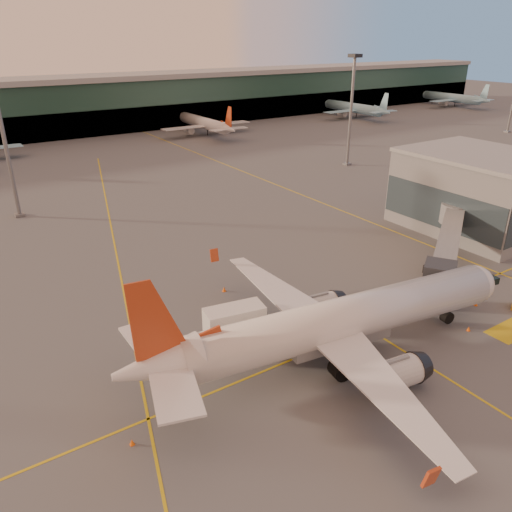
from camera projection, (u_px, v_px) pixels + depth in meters
ground at (367, 367)px, 48.76m from camera, size 600.00×600.00×0.00m
taxi_markings at (132, 239)px, 78.95m from camera, size 100.12×173.00×0.01m
terminal at (37, 108)px, 153.16m from camera, size 400.00×20.00×17.60m
gate_building at (477, 192)px, 80.97m from camera, size 18.40×22.40×12.60m
mast_west_near at (3, 132)px, 82.89m from camera, size 2.40×2.40×25.60m
mast_east_near at (352, 103)px, 117.61m from camera, size 2.40×2.40×25.60m
distant_aircraft_row at (100, 146)px, 144.08m from camera, size 350.00×34.00×13.00m
main_airplane at (335, 323)px, 48.29m from camera, size 41.85×37.89×12.65m
jet_bridge at (449, 239)px, 67.48m from camera, size 24.36×17.11×6.14m
catering_truck at (235, 325)px, 50.74m from camera, size 6.39×3.67×4.68m
pushback_tug at (437, 267)px, 67.82m from camera, size 3.67×2.04×1.87m
cone_nose at (476, 304)px, 59.60m from camera, size 0.38×0.38×0.49m
cone_tail at (132, 442)px, 39.41m from camera, size 0.41×0.41×0.53m
cone_wing_left at (224, 289)px, 62.91m from camera, size 0.48×0.48×0.61m
cone_fwd at (469, 329)px, 54.56m from camera, size 0.40×0.40×0.51m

